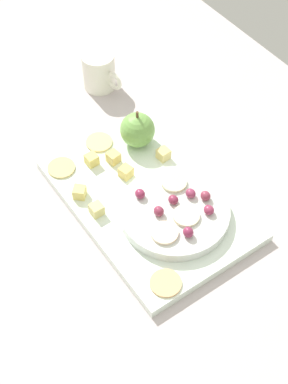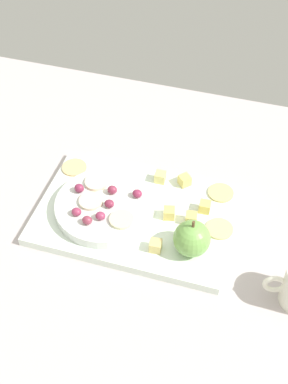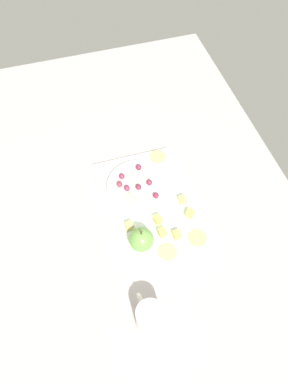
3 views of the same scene
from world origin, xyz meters
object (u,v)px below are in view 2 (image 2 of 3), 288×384
cracker_2 (219,229)px  cheese_cube_2 (160,177)px  cracker_1 (221,193)px  cheese_cube_1 (156,246)px  grape_1 (76,212)px  cheese_cube_3 (191,218)px  grape_3 (79,188)px  grape_2 (137,194)px  grape_6 (87,220)px  apple_slice_0 (122,220)px  apple_whole (192,239)px  grape_4 (109,204)px  cheese_cube_4 (205,207)px  platter (136,215)px  cheese_cube_5 (185,180)px  apple_slice_1 (96,182)px  grape_0 (100,216)px  apple_slice_2 (91,201)px  cheese_cube_0 (169,213)px  cracker_0 (74,167)px  serving_dish (105,207)px  grape_5 (112,190)px

cracker_2 → cheese_cube_2: bearing=-33.2°
cheese_cube_2 → cracker_1: cheese_cube_2 is taller
cheese_cube_1 → grape_1: 15.71cm
cheese_cube_3 → grape_3: bearing=0.8°
cheese_cube_2 → grape_2: 7.76cm
cheese_cube_1 → grape_6: size_ratio=1.12×
cheese_cube_3 → apple_slice_0: (11.59, 4.90, 1.22)cm
grape_3 → apple_whole: bearing=165.5°
grape_4 → cheese_cube_4: bearing=-160.7°
cheese_cube_2 → platter: bearing=77.1°
grape_2 → grape_6: bearing=53.1°
cheese_cube_2 → grape_4: bearing=58.8°
cheese_cube_1 → cheese_cube_5: (-1.04, -17.11, 0.00)cm
grape_6 → apple_slice_1: 10.05cm
grape_0 → apple_slice_2: (3.08, -3.15, -0.45)cm
cheese_cube_0 → cheese_cube_2: size_ratio=1.00×
cheese_cube_0 → apple_slice_1: (15.14, -2.55, 1.22)cm
platter → cheese_cube_2: bearing=-102.9°
cheese_cube_2 → cheese_cube_3: 12.02cm
cheese_cube_1 → cheese_cube_2: size_ratio=1.00×
cheese_cube_4 → grape_0: bearing=27.6°
apple_whole → cheese_cube_1: (5.97, 1.65, -2.22)cm
cheese_cube_5 → grape_4: bearing=45.0°
grape_6 → cheese_cube_3: bearing=-157.4°
cheese_cube_5 → cracker_0: (22.41, 2.07, -0.83)cm
apple_whole → cheese_cube_0: size_ratio=3.16×
platter → cheese_cube_5: bearing=-125.4°
cheese_cube_3 → grape_2: size_ratio=1.12×
cheese_cube_0 → apple_slice_0: (7.39, 4.97, 1.22)cm
platter → cheese_cube_2: 9.70cm
grape_6 → apple_slice_0: grape_6 is taller
serving_dish → grape_1: 5.89cm
cheese_cube_4 → cracker_0: (27.66, -3.59, -0.83)cm
grape_5 → apple_slice_0: grape_5 is taller
grape_2 → grape_5: same height
cracker_0 → grape_3: 8.94cm
serving_dish → grape_5: (-0.56, -2.88, 1.80)cm
cheese_cube_0 → cracker_0: cheese_cube_0 is taller
platter → cheese_cube_0: size_ratio=17.78×
cracker_1 → grape_4: bearing=30.4°
cracker_2 → cheese_cube_1: bearing=37.9°
cheese_cube_5 → cracker_2: cheese_cube_5 is taller
apple_whole → cracker_0: size_ratio=1.30×
cheese_cube_2 → cracker_0: (17.59, 1.59, -0.83)cm
cracker_1 → grape_3: grape_3 is taller
cheese_cube_1 → apple_slice_2: 15.19cm
grape_5 → apple_slice_1: (3.76, -1.52, -0.53)cm
cheese_cube_1 → cheese_cube_4: 13.06cm
serving_dish → cheese_cube_3: size_ratio=9.04×
cracker_2 → apple_whole: bearing=57.1°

